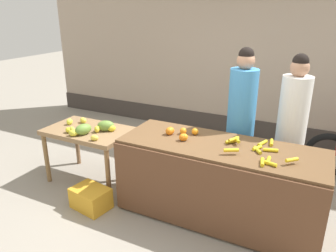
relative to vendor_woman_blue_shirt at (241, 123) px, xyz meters
name	(u,v)px	position (x,y,z in m)	size (l,w,h in m)	color
ground_plane	(180,204)	(-0.51, -0.65, -0.94)	(24.00, 24.00, 0.00)	gray
market_wall_back	(245,39)	(-0.51, 2.00, 0.82)	(8.36, 0.23, 3.60)	tan
fruit_stall_counter	(218,182)	(-0.04, -0.66, -0.50)	(2.22, 0.82, 0.89)	brown
side_table_wooden	(89,136)	(-1.88, -0.65, -0.28)	(1.13, 0.71, 0.76)	olive
banana_bunch_pile	(257,149)	(0.34, -0.65, -0.02)	(0.77, 0.68, 0.07)	yellow
orange_pile	(180,133)	(-0.55, -0.62, -0.01)	(0.35, 0.31, 0.09)	orange
mango_papaya_pile	(90,128)	(-1.78, -0.72, -0.12)	(0.77, 0.55, 0.14)	yellow
vendor_woman_blue_shirt	(241,123)	(0.00, 0.00, 0.00)	(0.34, 0.34, 1.87)	#33333D
vendor_woman_white_shirt	(291,130)	(0.58, 0.09, -0.03)	(0.34, 0.34, 1.82)	#33333D
produce_crate	(91,198)	(-1.45, -1.19, -0.81)	(0.44, 0.32, 0.26)	gold
produce_sack	(164,157)	(-1.06, -0.04, -0.67)	(0.36, 0.30, 0.54)	tan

